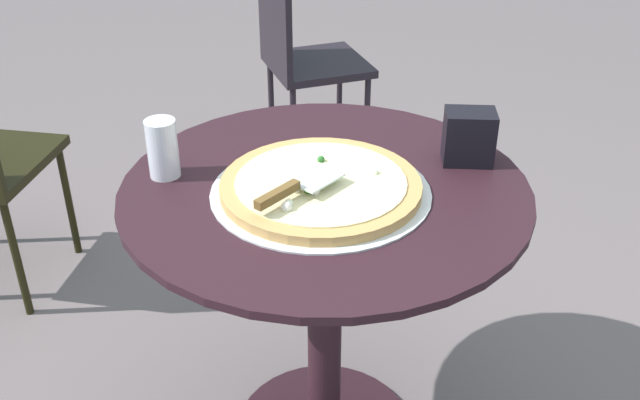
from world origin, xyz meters
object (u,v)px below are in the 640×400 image
object	(u,v)px
pizza_server	(295,186)
drinking_cup	(163,149)
pizza_on_tray	(320,187)
patio_chair_corner	(299,44)
patio_table	(325,266)
napkin_dispenser	(469,137)

from	to	relation	value
pizza_server	drinking_cup	size ratio (longest dim) A/B	1.67
pizza_on_tray	patio_chair_corner	distance (m)	1.50
drinking_cup	pizza_on_tray	bearing A→B (deg)	4.29
patio_table	pizza_on_tray	distance (m)	0.22
pizza_on_tray	patio_chair_corner	bearing A→B (deg)	110.15
patio_table	pizza_on_tray	size ratio (longest dim) A/B	1.89
patio_table	napkin_dispenser	world-z (taller)	napkin_dispenser
pizza_server	drinking_cup	bearing A→B (deg)	171.06
patio_table	drinking_cup	bearing A→B (deg)	-170.42
drinking_cup	napkin_dispenser	xyz separation A→B (m)	(0.60, 0.25, -0.00)
drinking_cup	patio_table	bearing A→B (deg)	9.58
patio_table	pizza_on_tray	xyz separation A→B (m)	(-0.00, -0.03, 0.22)
pizza_on_tray	napkin_dispenser	distance (m)	0.35
pizza_on_tray	pizza_server	bearing A→B (deg)	-110.50
pizza_on_tray	drinking_cup	distance (m)	0.34
patio_table	pizza_server	distance (m)	0.28
pizza_on_tray	pizza_server	size ratio (longest dim) A/B	2.13
drinking_cup	napkin_dispenser	size ratio (longest dim) A/B	1.08
pizza_server	napkin_dispenser	bearing A→B (deg)	45.49
patio_chair_corner	pizza_server	bearing A→B (deg)	-71.74
napkin_dispenser	patio_chair_corner	bearing A→B (deg)	110.12
patio_table	napkin_dispenser	bearing A→B (deg)	36.24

